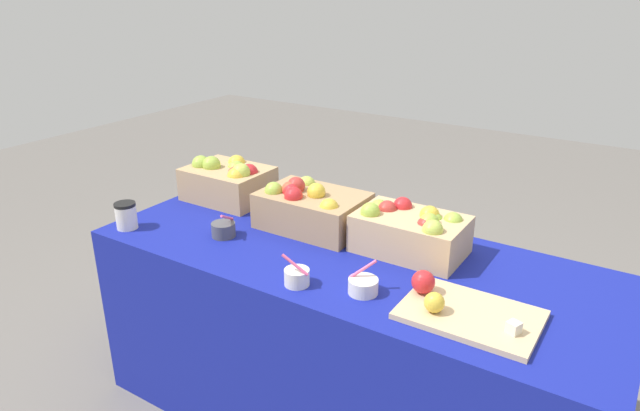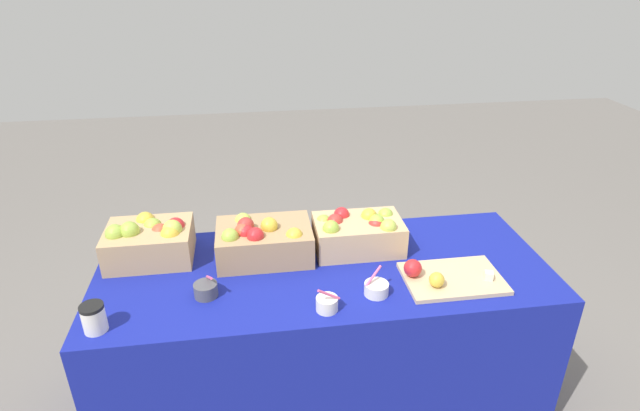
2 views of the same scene
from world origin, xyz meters
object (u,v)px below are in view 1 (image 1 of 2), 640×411
object	(u,v)px
apple_crate_right	(411,230)
cutting_board_front	(460,308)
apple_crate_middle	(311,208)
sample_bowl_near	(224,229)
sample_bowl_mid	(363,286)
apple_crate_left	(228,180)
coffee_cup	(126,216)
sample_bowl_far	(297,277)

from	to	relation	value
apple_crate_right	cutting_board_front	distance (m)	0.43
apple_crate_middle	sample_bowl_near	world-z (taller)	apple_crate_middle
sample_bowl_mid	cutting_board_front	bearing A→B (deg)	8.56
apple_crate_left	apple_crate_middle	bearing A→B (deg)	-7.23
apple_crate_middle	coffee_cup	xyz separation A→B (m)	(-0.61, -0.40, -0.03)
apple_crate_middle	sample_bowl_mid	size ratio (longest dim) A/B	3.78
sample_bowl_far	apple_crate_right	bearing A→B (deg)	63.62
sample_bowl_near	sample_bowl_far	distance (m)	0.47
sample_bowl_near	sample_bowl_far	bearing A→B (deg)	-18.87
apple_crate_middle	coffee_cup	world-z (taller)	apple_crate_middle
apple_crate_left	sample_bowl_far	size ratio (longest dim) A/B	3.14
sample_bowl_mid	sample_bowl_far	size ratio (longest dim) A/B	0.94
apple_crate_middle	coffee_cup	bearing A→B (deg)	-146.45
apple_crate_middle	sample_bowl_far	size ratio (longest dim) A/B	3.56
apple_crate_middle	sample_bowl_far	bearing A→B (deg)	-62.00
apple_crate_middle	cutting_board_front	bearing A→B (deg)	-22.09
apple_crate_middle	sample_bowl_mid	distance (m)	0.54
apple_crate_left	sample_bowl_mid	world-z (taller)	apple_crate_left
apple_crate_left	apple_crate_middle	size ratio (longest dim) A/B	0.88
apple_crate_middle	cutting_board_front	distance (m)	0.78
apple_crate_right	sample_bowl_near	world-z (taller)	apple_crate_right
sample_bowl_far	apple_crate_left	bearing A→B (deg)	146.08
sample_bowl_mid	sample_bowl_near	bearing A→B (deg)	172.70
cutting_board_front	sample_bowl_mid	size ratio (longest dim) A/B	3.69
apple_crate_right	coffee_cup	xyz separation A→B (m)	(-1.03, -0.41, -0.03)
sample_bowl_mid	apple_crate_middle	bearing A→B (deg)	141.31
apple_crate_middle	sample_bowl_mid	world-z (taller)	apple_crate_middle
apple_crate_left	coffee_cup	size ratio (longest dim) A/B	3.37
cutting_board_front	sample_bowl_far	xyz separation A→B (m)	(-0.50, -0.11, 0.01)
sample_bowl_near	sample_bowl_far	size ratio (longest dim) A/B	0.95
apple_crate_right	cutting_board_front	size ratio (longest dim) A/B	0.98
cutting_board_front	coffee_cup	distance (m)	1.33
sample_bowl_mid	sample_bowl_far	bearing A→B (deg)	-161.21
coffee_cup	sample_bowl_near	bearing A→B (deg)	21.65
apple_crate_left	sample_bowl_mid	bearing A→B (deg)	-23.85
apple_crate_left	apple_crate_right	bearing A→B (deg)	-3.19
apple_crate_left	apple_crate_right	size ratio (longest dim) A/B	0.93
apple_crate_left	sample_bowl_mid	distance (m)	0.99
apple_crate_right	cutting_board_front	xyz separation A→B (m)	(0.30, -0.30, -0.06)
apple_crate_middle	sample_bowl_far	distance (m)	0.46
cutting_board_front	sample_bowl_near	bearing A→B (deg)	177.67
apple_crate_left	cutting_board_front	bearing A→B (deg)	-16.41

